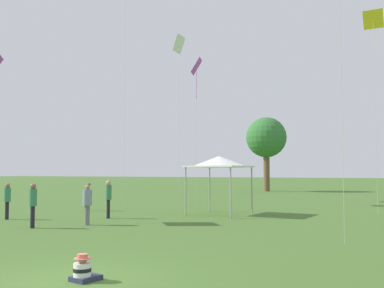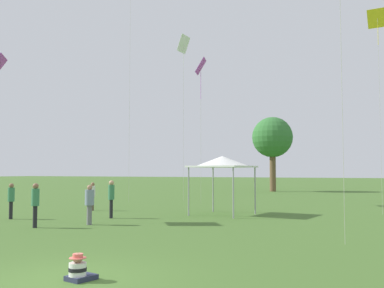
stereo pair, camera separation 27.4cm
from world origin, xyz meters
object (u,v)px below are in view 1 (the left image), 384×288
Objects in this scene: kite_1 at (373,25)px; kite_8 at (197,69)px; person_standing_3 at (7,198)px; person_standing_1 at (108,195)px; person_standing_2 at (87,201)px; seated_toddler at (83,270)px; person_standing_4 at (89,194)px; kite_0 at (179,47)px; distant_tree_0 at (266,138)px; person_standing_0 at (33,201)px; canopy_tent at (219,162)px.

kite_1 reaches higher than kite_8.
person_standing_1 is at bearing 28.85° from person_standing_3.
person_standing_1 is at bearing -30.81° from person_standing_2.
seated_toddler is 0.40× the size of person_standing_4.
kite_0 is 19.05m from distant_tree_0.
person_standing_3 is 18.64m from kite_0.
seated_toddler is at bearing -80.68° from distant_tree_0.
person_standing_4 reaches higher than seated_toddler.
person_standing_3 reaches higher than person_standing_4.
person_standing_1 is at bearing -93.53° from person_standing_4.
kite_1 is (5.08, 17.55, 9.66)m from seated_toddler.
person_standing_2 is 17.10m from kite_1.
kite_8 reaches higher than person_standing_2.
person_standing_2 is (0.68, -2.51, -0.12)m from person_standing_1.
person_standing_3 is 0.20× the size of distant_tree_0.
kite_1 is (12.13, 11.48, 8.82)m from person_standing_0.
person_standing_1 is 4.47m from person_standing_4.
canopy_tent is at bearing 62.10° from kite_8.
kite_1 reaches higher than person_standing_1.
person_standing_2 is at bearing 59.22° from kite_0.
person_standing_1 is 1.12× the size of person_standing_4.
kite_8 is at bearing 89.24° from kite_0.
seated_toddler is at bearing -80.80° from canopy_tent.
person_standing_1 is 1.08× the size of person_standing_2.
person_standing_2 reaches higher than seated_toddler.
kite_1 reaches higher than person_standing_0.
person_standing_2 is at bearing -151.21° from person_standing_0.
canopy_tent is 0.24× the size of kite_0.
seated_toddler is 27.38m from kite_0.
canopy_tent is (7.49, 0.79, 1.71)m from person_standing_4.
kite_8 is at bearing 37.41° from kite_1.
kite_1 is (10.81, 9.80, 8.91)m from person_standing_2.
canopy_tent is (-2.27, 14.02, 2.45)m from seated_toddler.
person_standing_0 reaches higher than person_standing_4.
kite_0 is 5.05m from kite_8.
distant_tree_0 is (-4.49, 27.16, 3.22)m from canopy_tent.
person_standing_2 is 0.53× the size of canopy_tent.
canopy_tent is (3.46, 6.27, 1.70)m from person_standing_2.
distant_tree_0 is (3.00, 27.95, 4.93)m from person_standing_4.
kite_0 reaches higher than kite_1.
person_standing_2 is at bearing 64.66° from person_standing_1.
seated_toddler is 0.36× the size of person_standing_0.
distant_tree_0 is at bearing -44.24° from person_standing_2.
canopy_tent is at bearing 35.89° from person_standing_3.
kite_0 reaches higher than person_standing_3.
canopy_tent reaches higher than person_standing_2.
person_standing_1 is 16.20m from kite_1.
canopy_tent is at bearing 111.75° from seated_toddler.
person_standing_3 is at bearing -96.28° from distant_tree_0.
kite_0 is at bearing -34.28° from person_standing_2.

